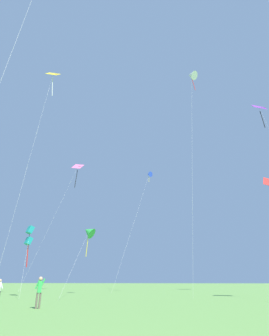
# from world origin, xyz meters

# --- Properties ---
(kite_pink_low) EXTENTS (4.91, 8.71, 21.94)m
(kite_pink_low) POSITION_xyz_m (-17.30, 41.65, 19.87)
(kite_pink_low) COLOR pink
(kite_pink_low) RESTS_ON ground_plane
(kite_yellow_diamond) EXTENTS (1.56, 4.92, 25.78)m
(kite_yellow_diamond) POSITION_xyz_m (-13.24, 21.59, 23.72)
(kite_yellow_diamond) COLOR yellow
(kite_yellow_diamond) RESTS_ON ground_plane
(kite_blue_delta) EXTENTS (4.60, 10.98, 20.12)m
(kite_blue_delta) POSITION_xyz_m (-4.21, 43.96, 19.52)
(kite_blue_delta) COLOR blue
(kite_blue_delta) RESTS_ON ground_plane
(kite_white_distant) EXTENTS (3.13, 6.27, 30.11)m
(kite_white_distant) POSITION_xyz_m (3.95, 29.91, 29.22)
(kite_white_distant) COLOR white
(kite_white_distant) RESTS_ON ground_plane
(kite_green_small) EXTENTS (2.67, 12.39, 8.33)m
(kite_green_small) POSITION_xyz_m (-10.78, 31.34, 7.40)
(kite_green_small) COLOR green
(kite_green_small) RESTS_ON ground_plane
(kite_teal_box) EXTENTS (2.89, 4.92, 7.05)m
(kite_teal_box) POSITION_xyz_m (-15.00, 24.35, 5.93)
(kite_teal_box) COLOR teal
(kite_teal_box) RESTS_ON ground_plane
(kite_purple_streamer) EXTENTS (3.15, 9.32, 28.73)m
(kite_purple_streamer) POSITION_xyz_m (14.94, 37.82, 26.59)
(kite_purple_streamer) COLOR purple
(kite_purple_streamer) RESTS_ON ground_plane
(person_near_tree) EXTENTS (0.51, 0.36, 1.71)m
(person_near_tree) POSITION_xyz_m (-7.08, 12.46, 1.03)
(person_near_tree) COLOR #665B4C
(person_near_tree) RESTS_ON ground_plane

